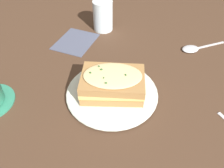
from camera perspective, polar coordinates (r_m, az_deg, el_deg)
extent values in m
plane|color=#473021|center=(0.56, 0.61, -5.20)|extent=(2.40, 2.40, 0.00)
cylinder|color=silver|center=(0.57, 0.00, -2.36)|extent=(0.23, 0.23, 0.01)
torus|color=silver|center=(0.57, 0.00, -2.19)|extent=(0.24, 0.24, 0.01)
cube|color=#A37542|center=(0.56, 0.00, -1.21)|extent=(0.16, 0.18, 0.02)
cube|color=#E0C16B|center=(0.55, 0.00, 0.15)|extent=(0.16, 0.19, 0.02)
cube|color=#A37542|center=(0.53, 0.17, 1.23)|extent=(0.16, 0.18, 0.02)
ellipsoid|color=beige|center=(0.52, 0.17, 2.29)|extent=(0.15, 0.17, 0.01)
cube|color=#2D6028|center=(0.54, -3.44, 4.66)|extent=(0.01, 0.01, 0.00)
cube|color=#2D6028|center=(0.52, -5.85, 2.80)|extent=(0.01, 0.01, 0.00)
cube|color=#2D6028|center=(0.53, -2.81, 3.83)|extent=(0.01, 0.01, 0.00)
cube|color=#2D6028|center=(0.52, 3.59, 2.41)|extent=(0.01, 0.01, 0.00)
cube|color=#2D6028|center=(0.50, -1.58, 0.29)|extent=(0.01, 0.01, 0.00)
cube|color=#2D6028|center=(0.51, -2.41, 1.41)|extent=(0.00, 0.00, 0.00)
cylinder|color=silver|center=(0.82, -2.39, 17.39)|extent=(0.07, 0.07, 0.11)
cube|color=silver|center=(0.82, 24.35, 9.27)|extent=(0.09, 0.08, 0.00)
ellipsoid|color=silver|center=(0.77, 19.80, 8.62)|extent=(0.07, 0.07, 0.01)
cube|color=#4C5166|center=(0.78, -9.48, 10.94)|extent=(0.16, 0.14, 0.00)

